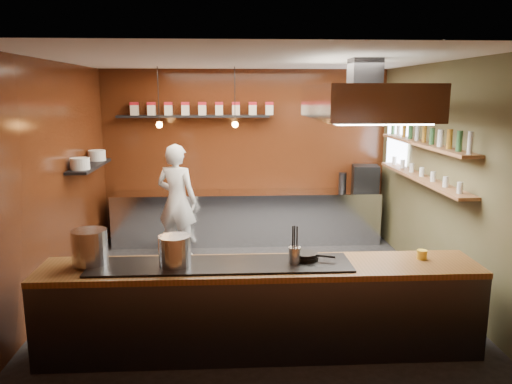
{
  "coord_description": "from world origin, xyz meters",
  "views": [
    {
      "loc": [
        -0.31,
        -6.33,
        2.62
      ],
      "look_at": [
        0.06,
        0.4,
        1.26
      ],
      "focal_mm": 35.0,
      "sensor_mm": 36.0,
      "label": 1
    }
  ],
  "objects": [
    {
      "name": "espresso_machine",
      "position": [
        2.1,
        2.23,
        1.12
      ],
      "size": [
        0.5,
        0.48,
        0.44
      ],
      "primitive_type": "cube",
      "rotation": [
        0.0,
        0.0,
        -0.14
      ],
      "color": "black",
      "rests_on": "prep_counter"
    },
    {
      "name": "ceiling",
      "position": [
        0.0,
        0.0,
        3.0
      ],
      "size": [
        5.0,
        5.0,
        0.0
      ],
      "primitive_type": "plane",
      "rotation": [
        3.14,
        0.0,
        0.0
      ],
      "color": "silver",
      "rests_on": "back_wall"
    },
    {
      "name": "stockpot_small",
      "position": [
        -0.84,
        -1.62,
        1.09
      ],
      "size": [
        0.41,
        0.41,
        0.3
      ],
      "primitive_type": "cylinder",
      "rotation": [
        0.0,
        0.0,
        0.35
      ],
      "color": "silver",
      "rests_on": "pass_counter"
    },
    {
      "name": "bottle_shelf_lower",
      "position": [
        2.34,
        0.3,
        1.45
      ],
      "size": [
        0.26,
        2.8,
        0.04
      ],
      "primitive_type": "cube",
      "color": "brown",
      "rests_on": "right_wall"
    },
    {
      "name": "prep_counter",
      "position": [
        0.0,
        2.17,
        0.45
      ],
      "size": [
        4.6,
        0.65,
        0.9
      ],
      "primitive_type": "cube",
      "color": "silver",
      "rests_on": "floor"
    },
    {
      "name": "right_wall",
      "position": [
        2.5,
        0.0,
        1.5
      ],
      "size": [
        0.0,
        5.0,
        5.0
      ],
      "primitive_type": "plane",
      "rotation": [
        1.57,
        0.0,
        -1.57
      ],
      "color": "#494729",
      "rests_on": "ground"
    },
    {
      "name": "pendant_left",
      "position": [
        -1.4,
        1.7,
        2.15
      ],
      "size": [
        0.1,
        0.1,
        0.95
      ],
      "color": "black",
      "rests_on": "ceiling"
    },
    {
      "name": "pendant_right",
      "position": [
        -0.2,
        1.7,
        2.15
      ],
      "size": [
        0.1,
        0.1,
        0.95
      ],
      "color": "black",
      "rests_on": "ceiling"
    },
    {
      "name": "back_wall",
      "position": [
        0.0,
        2.5,
        1.5
      ],
      "size": [
        5.0,
        0.0,
        5.0
      ],
      "primitive_type": "plane",
      "rotation": [
        1.57,
        0.0,
        0.0
      ],
      "color": "#361609",
      "rests_on": "ground"
    },
    {
      "name": "window_pane",
      "position": [
        2.45,
        1.7,
        1.9
      ],
      "size": [
        0.0,
        1.0,
        1.0
      ],
      "primitive_type": "plane",
      "rotation": [
        1.57,
        0.0,
        -1.57
      ],
      "color": "white",
      "rests_on": "right_wall"
    },
    {
      "name": "extractor_hood",
      "position": [
        1.3,
        -0.4,
        2.51
      ],
      "size": [
        1.2,
        2.0,
        0.72
      ],
      "color": "#38383D",
      "rests_on": "ceiling"
    },
    {
      "name": "bottle_shelf_upper",
      "position": [
        2.34,
        0.3,
        1.92
      ],
      "size": [
        0.26,
        2.8,
        0.04
      ],
      "primitive_type": "cube",
      "color": "brown",
      "rests_on": "right_wall"
    },
    {
      "name": "floor",
      "position": [
        0.0,
        0.0,
        0.0
      ],
      "size": [
        5.0,
        5.0,
        0.0
      ],
      "primitive_type": "plane",
      "color": "black",
      "rests_on": "ground"
    },
    {
      "name": "butter_jar",
      "position": [
        1.67,
        -1.51,
        0.97
      ],
      "size": [
        0.14,
        0.14,
        0.09
      ],
      "primitive_type": "cylinder",
      "rotation": [
        0.0,
        0.0,
        -0.41
      ],
      "color": "yellow",
      "rests_on": "pass_counter"
    },
    {
      "name": "bottles",
      "position": [
        2.34,
        0.3,
        2.06
      ],
      "size": [
        0.06,
        2.66,
        0.24
      ],
      "color": "silver",
      "rests_on": "bottle_shelf_upper"
    },
    {
      "name": "stockpot_large",
      "position": [
        -1.69,
        -1.51,
        1.11
      ],
      "size": [
        0.46,
        0.46,
        0.34
      ],
      "primitive_type": "cylinder",
      "rotation": [
        0.0,
        0.0,
        -0.38
      ],
      "color": "#B3B5BA",
      "rests_on": "pass_counter"
    },
    {
      "name": "tin_shelf",
      "position": [
        -0.9,
        2.36,
        2.2
      ],
      "size": [
        2.6,
        0.26,
        0.04
      ],
      "primitive_type": "cube",
      "color": "black",
      "rests_on": "back_wall"
    },
    {
      "name": "storage_tins",
      "position": [
        -0.75,
        2.36,
        2.33
      ],
      "size": [
        2.43,
        0.13,
        0.22
      ],
      "color": "beige",
      "rests_on": "tin_shelf"
    },
    {
      "name": "plate_stacks",
      "position": [
        -2.34,
        1.0,
        1.65
      ],
      "size": [
        0.26,
        1.16,
        0.16
      ],
      "color": "silver",
      "rests_on": "plate_shelf"
    },
    {
      "name": "pass_counter",
      "position": [
        -0.0,
        -1.6,
        0.47
      ],
      "size": [
        4.4,
        0.72,
        0.94
      ],
      "color": "#38383D",
      "rests_on": "floor"
    },
    {
      "name": "chef",
      "position": [
        -1.14,
        1.48,
        0.91
      ],
      "size": [
        0.78,
        0.65,
        1.82
      ],
      "primitive_type": "imported",
      "rotation": [
        0.0,
        0.0,
        2.77
      ],
      "color": "white",
      "rests_on": "floor"
    },
    {
      "name": "plate_shelf",
      "position": [
        -2.34,
        1.0,
        1.55
      ],
      "size": [
        0.3,
        1.4,
        0.04
      ],
      "primitive_type": "cube",
      "color": "black",
      "rests_on": "left_wall"
    },
    {
      "name": "frying_pan",
      "position": [
        0.47,
        -1.51,
        0.97
      ],
      "size": [
        0.43,
        0.27,
        0.07
      ],
      "color": "black",
      "rests_on": "pass_counter"
    },
    {
      "name": "wine_glasses",
      "position": [
        2.34,
        0.3,
        1.53
      ],
      "size": [
        0.07,
        2.37,
        0.13
      ],
      "color": "silver",
      "rests_on": "bottle_shelf_lower"
    },
    {
      "name": "utensil_crock",
      "position": [
        0.34,
        -1.61,
        1.02
      ],
      "size": [
        0.16,
        0.16,
        0.16
      ],
      "primitive_type": "cylinder",
      "rotation": [
        0.0,
        0.0,
        -0.4
      ],
      "color": "silver",
      "rests_on": "pass_counter"
    },
    {
      "name": "left_wall",
      "position": [
        -2.5,
        0.0,
        1.5
      ],
      "size": [
        0.0,
        5.0,
        5.0
      ],
      "primitive_type": "plane",
      "rotation": [
        1.57,
        0.0,
        1.57
      ],
      "color": "#361609",
      "rests_on": "ground"
    }
  ]
}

